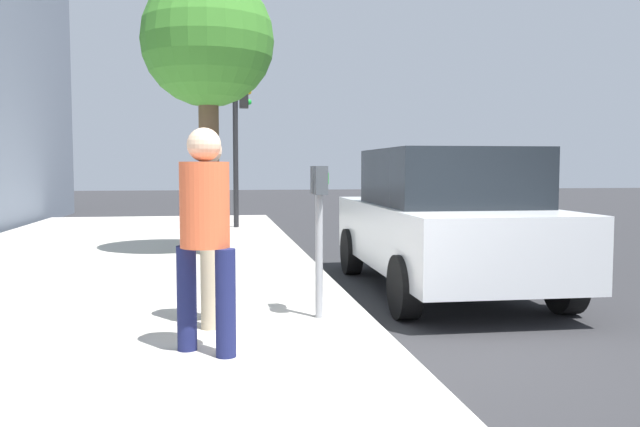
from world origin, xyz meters
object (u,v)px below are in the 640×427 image
object	(u,v)px
pedestrian_at_meter	(209,216)
parked_sedan_near	(444,220)
pedestrian_bystander	(205,223)
street_tree	(208,44)
parking_meter	(319,209)
traffic_signal	(240,123)

from	to	relation	value
pedestrian_at_meter	parked_sedan_near	xyz separation A→B (m)	(1.88, -2.85, -0.22)
pedestrian_bystander	street_tree	world-z (taller)	street_tree
pedestrian_at_meter	street_tree	size ratio (longest dim) A/B	0.37
pedestrian_bystander	street_tree	size ratio (longest dim) A/B	0.38
parked_sedan_near	street_tree	distance (m)	4.85
parking_meter	pedestrian_at_meter	xyz separation A→B (m)	(-0.09, 1.01, -0.05)
pedestrian_at_meter	street_tree	xyz separation A→B (m)	(4.78, 0.04, 2.38)
pedestrian_at_meter	pedestrian_bystander	distance (m)	0.94
pedestrian_at_meter	pedestrian_bystander	world-z (taller)	pedestrian_bystander
parking_meter	street_tree	xyz separation A→B (m)	(4.69, 1.04, 2.33)
street_tree	traffic_signal	world-z (taller)	street_tree
parking_meter	street_tree	bearing A→B (deg)	12.53
pedestrian_bystander	parked_sedan_near	bearing A→B (deg)	-7.68
pedestrian_bystander	parked_sedan_near	xyz separation A→B (m)	(2.82, -2.87, -0.24)
parking_meter	pedestrian_at_meter	size ratio (longest dim) A/B	0.84
parked_sedan_near	traffic_signal	bearing A→B (deg)	16.29
street_tree	parking_meter	bearing A→B (deg)	-167.47
pedestrian_at_meter	street_tree	bearing A→B (deg)	90.04
parking_meter	pedestrian_at_meter	bearing A→B (deg)	95.15
parking_meter	traffic_signal	bearing A→B (deg)	2.31
pedestrian_bystander	parking_meter	bearing A→B (deg)	-7.02
pedestrian_bystander	pedestrian_at_meter	bearing A→B (deg)	36.85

